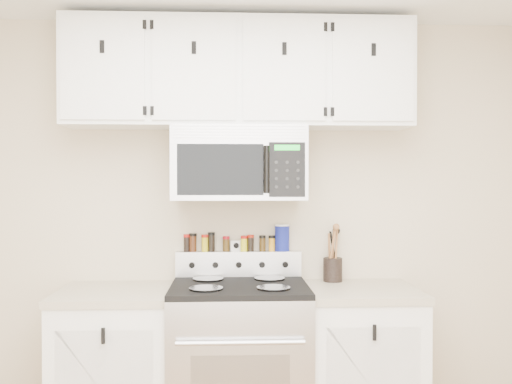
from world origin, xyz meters
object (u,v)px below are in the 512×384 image
(range, at_px, (239,366))
(salt_canister, at_px, (282,238))
(utensil_crock, at_px, (333,268))
(microwave, at_px, (239,163))

(range, relative_size, salt_canister, 6.66)
(salt_canister, bearing_deg, utensil_crock, -9.39)
(range, distance_m, salt_canister, 0.80)
(range, relative_size, utensil_crock, 3.30)
(range, distance_m, utensil_crock, 0.80)
(range, height_order, utensil_crock, utensil_crock)
(range, relative_size, microwave, 1.45)
(range, xyz_separation_m, utensil_crock, (0.57, 0.23, 0.52))
(microwave, distance_m, salt_canister, 0.54)
(utensil_crock, bearing_deg, salt_canister, 170.61)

